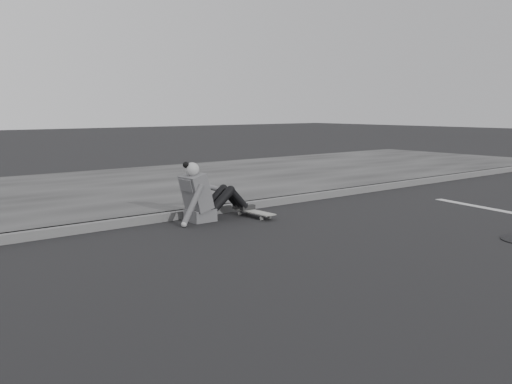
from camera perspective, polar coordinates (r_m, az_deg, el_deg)
ground at (r=7.02m, az=8.77°, el=-5.05°), size 80.00×80.00×0.00m
curb at (r=8.90m, az=-3.69°, el=-1.72°), size 24.00×0.16×0.12m
sidewalk at (r=11.46m, az=-12.56°, el=0.37°), size 24.00×6.00×0.12m
skateboard at (r=8.55m, az=-0.18°, el=-2.04°), size 0.20×0.78×0.09m
seated_woman at (r=8.26m, az=-5.21°, el=-0.41°), size 1.38×0.46×0.88m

